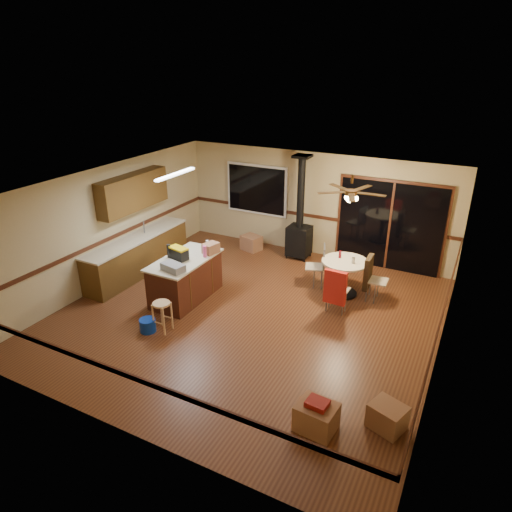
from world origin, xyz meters
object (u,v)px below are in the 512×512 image
Objects in this scene: blue_bucket at (148,325)px; chair_near at (336,287)px; wood_stove at (299,230)px; chair_right at (369,273)px; chair_left at (320,261)px; kitchen_island at (186,278)px; bar_stool at (163,317)px; box_under_window at (251,243)px; toolbox_black at (179,254)px; toolbox_grey at (173,267)px; box_corner_b at (387,417)px; box_corner_a at (316,417)px; dining_table at (344,271)px.

chair_near is (2.88, 2.19, 0.47)m from blue_bucket.
wood_stove reaches higher than chair_right.
chair_right is at bearing 65.41° from chair_near.
chair_left is at bearing -51.25° from wood_stove.
chair_near is (2.99, 0.80, 0.14)m from kitchen_island.
box_under_window is (-0.34, 4.17, -0.10)m from bar_stool.
chair_left is (2.39, 1.86, -0.42)m from toolbox_black.
box_under_window is (-0.13, 3.49, -0.78)m from toolbox_grey.
box_corner_b is (4.49, -0.39, 0.06)m from blue_bucket.
wood_stove reaches higher than box_corner_b.
chair_near is (3.08, 0.84, -0.41)m from toolbox_black.
toolbox_grey is 3.23m from chair_left.
box_corner_b is at bearing 28.56° from box_corner_a.
wood_stove is at bearing 147.82° from chair_right.
dining_table is 3.88m from box_corner_b.
toolbox_black is 0.57× the size of chair_near.
toolbox_grey is at bearing -65.25° from toolbox_black.
bar_stool is 3.88m from dining_table.
blue_bucket is 3.65m from chair_near.
toolbox_grey is 0.56m from toolbox_black.
chair_left is 0.98× the size of box_corner_a.
toolbox_grey is 1.02× the size of box_corner_b.
toolbox_grey is at bearing -76.16° from kitchen_island.
kitchen_island is 0.67× the size of wood_stove.
chair_left is 1.05× the size of box_under_window.
chair_right is at bearing 34.84° from toolbox_grey.
toolbox_grey is at bearing 164.57° from box_corner_b.
toolbox_black is 1.63m from blue_bucket.
box_corner_a reaches higher than box_corner_b.
chair_near is at bearing 122.00° from box_corner_b.
box_corner_a reaches higher than box_under_window.
toolbox_grey reaches higher than kitchen_island.
kitchen_island reaches higher than dining_table.
dining_table reaches higher than blue_bucket.
toolbox_grey is 0.67× the size of chair_near.
kitchen_island is 3.44× the size of box_under_window.
blue_bucket is 3.74m from box_corner_a.
box_corner_b is (3.30, -4.84, -0.54)m from wood_stove.
box_under_window is (-3.41, 1.21, -0.40)m from chair_right.
toolbox_grey reaches higher than box_corner_a.
bar_stool is 3.35m from chair_near.
chair_right is (3.27, 2.28, -0.38)m from toolbox_grey.
wood_stove reaches higher than kitchen_island.
wood_stove is at bearing 139.27° from dining_table.
bar_stool reaches higher than box_corner_a.
toolbox_black is 0.57× the size of chair_right.
wood_stove is 3.80m from toolbox_grey.
dining_table is at bearing 39.03° from toolbox_grey.
chair_near is 1.02m from chair_right.
chair_near is 1.33× the size of box_corner_a.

